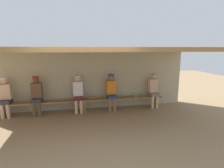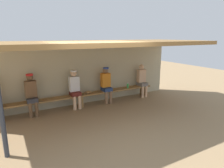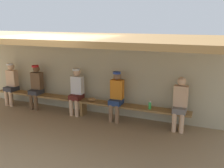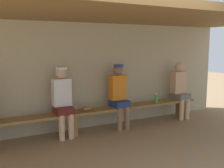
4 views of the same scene
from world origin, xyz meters
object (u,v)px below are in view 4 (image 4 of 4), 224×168
object	(u,v)px
player_rightmost	(119,93)
baseball_glove_tan	(87,108)
water_bottle_green	(156,98)
bench	(73,116)
player_leftmost	(63,99)
player_in_white	(180,88)

from	to	relation	value
player_rightmost	baseball_glove_tan	distance (m)	0.77
baseball_glove_tan	water_bottle_green	bearing A→B (deg)	169.14
bench	water_bottle_green	bearing A→B (deg)	-1.37
bench	baseball_glove_tan	bearing A→B (deg)	-1.84
bench	player_leftmost	bearing A→B (deg)	178.99
baseball_glove_tan	bench	bearing A→B (deg)	-11.41
player_rightmost	water_bottle_green	size ratio (longest dim) A/B	6.55
player_rightmost	baseball_glove_tan	bearing A→B (deg)	-179.00
player_in_white	water_bottle_green	bearing A→B (deg)	-176.14
player_rightmost	player_in_white	size ratio (longest dim) A/B	1.01
player_in_white	baseball_glove_tan	distance (m)	2.42
bench	water_bottle_green	world-z (taller)	water_bottle_green
baseball_glove_tan	player_leftmost	bearing A→B (deg)	-11.07
bench	player_in_white	bearing A→B (deg)	0.07
bench	player_leftmost	size ratio (longest dim) A/B	4.46
player_leftmost	baseball_glove_tan	distance (m)	0.55
water_bottle_green	bench	bearing A→B (deg)	178.63
player_in_white	baseball_glove_tan	bearing A→B (deg)	-179.71
bench	player_in_white	distance (m)	2.72
water_bottle_green	baseball_glove_tan	size ratio (longest dim) A/B	0.86
bench	water_bottle_green	xyz separation A→B (m)	(1.96, -0.05, 0.17)
bench	baseball_glove_tan	world-z (taller)	baseball_glove_tan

